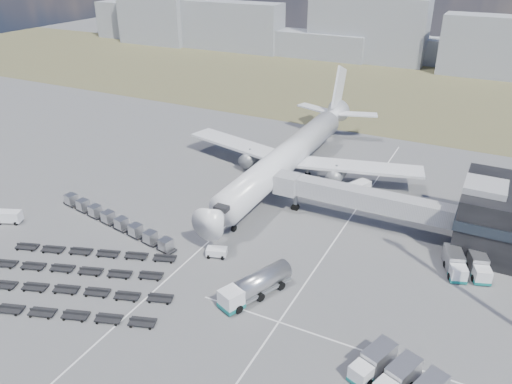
% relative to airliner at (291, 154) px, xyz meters
% --- Properties ---
extents(ground, '(420.00, 420.00, 0.00)m').
position_rel_airliner_xyz_m(ground, '(0.00, -32.38, -5.29)').
color(ground, '#565659').
rests_on(ground, ground).
extents(grass_strip, '(420.00, 90.00, 0.01)m').
position_rel_airliner_xyz_m(grass_strip, '(0.00, 77.62, -5.29)').
color(grass_strip, brown).
rests_on(grass_strip, ground).
extents(lane_markings, '(47.12, 110.00, 0.01)m').
position_rel_airliner_xyz_m(lane_markings, '(9.77, -29.38, -5.29)').
color(lane_markings, silver).
rests_on(lane_markings, ground).
extents(jet_bridge, '(30.30, 3.80, 7.05)m').
position_rel_airliner_xyz_m(jet_bridge, '(15.90, -11.95, -0.24)').
color(jet_bridge, '#939399').
rests_on(jet_bridge, ground).
extents(airliner, '(51.59, 64.53, 17.62)m').
position_rel_airliner_xyz_m(airliner, '(0.00, 0.00, 0.00)').
color(airliner, silver).
rests_on(airliner, ground).
extents(skyline, '(314.40, 25.77, 24.62)m').
position_rel_airliner_xyz_m(skyline, '(-9.33, 116.39, 4.37)').
color(skyline, gray).
rests_on(skyline, ground).
extents(fuel_tanker, '(6.78, 11.23, 3.56)m').
position_rel_airliner_xyz_m(fuel_tanker, '(10.97, -37.02, -3.51)').
color(fuel_tanker, silver).
rests_on(fuel_tanker, ground).
extents(pushback_tug, '(3.52, 2.68, 1.42)m').
position_rel_airliner_xyz_m(pushback_tug, '(1.34, -31.16, -4.58)').
color(pushback_tug, silver).
rests_on(pushback_tug, ground).
extents(utility_van, '(4.45, 3.25, 2.19)m').
position_rel_airliner_xyz_m(utility_van, '(-35.59, -38.37, -4.20)').
color(utility_van, silver).
rests_on(utility_van, ground).
extents(catering_truck, '(4.68, 6.36, 2.70)m').
position_rel_airliner_xyz_m(catering_truck, '(14.51, -2.26, -3.91)').
color(catering_truck, silver).
rests_on(catering_truck, ground).
extents(service_trucks_near, '(10.21, 8.98, 2.59)m').
position_rel_airliner_xyz_m(service_trucks_near, '(31.61, -44.14, -3.89)').
color(service_trucks_near, silver).
rests_on(service_trucks_near, ground).
extents(service_trucks_far, '(7.41, 8.08, 2.67)m').
position_rel_airliner_xyz_m(service_trucks_far, '(35.73, -18.34, -3.84)').
color(service_trucks_far, silver).
rests_on(service_trucks_far, ground).
extents(uld_row, '(27.76, 6.99, 1.89)m').
position_rel_airliner_xyz_m(uld_row, '(-18.70, -31.14, -4.16)').
color(uld_row, black).
rests_on(uld_row, ground).
extents(baggage_dollies, '(32.67, 24.38, 0.81)m').
position_rel_airliner_xyz_m(baggage_dollies, '(-14.05, -46.37, -4.89)').
color(baggage_dollies, black).
rests_on(baggage_dollies, ground).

